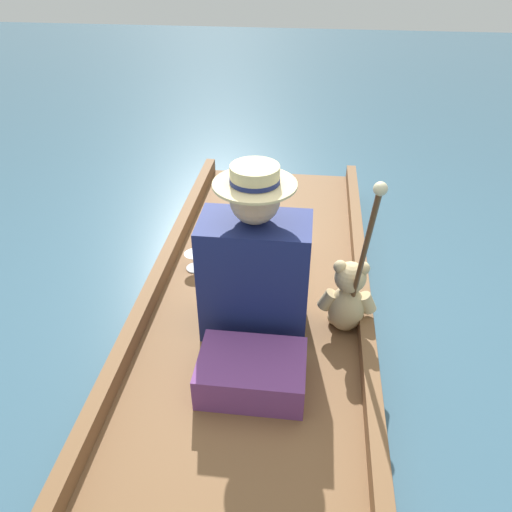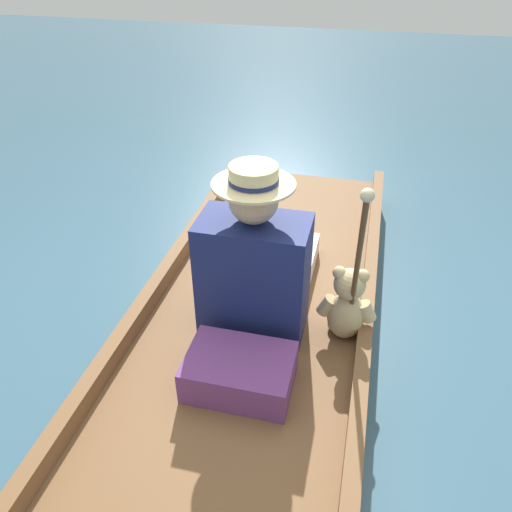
{
  "view_description": "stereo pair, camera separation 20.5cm",
  "coord_description": "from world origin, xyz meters",
  "px_view_note": "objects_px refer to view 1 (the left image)",
  "views": [
    {
      "loc": [
        0.21,
        -1.78,
        1.66
      ],
      "look_at": [
        0.01,
        -0.1,
        0.5
      ],
      "focal_mm": 35.0,
      "sensor_mm": 36.0,
      "label": 1
    },
    {
      "loc": [
        0.41,
        -1.75,
        1.66
      ],
      "look_at": [
        0.01,
        -0.1,
        0.5
      ],
      "focal_mm": 35.0,
      "sensor_mm": 36.0,
      "label": 2
    }
  ],
  "objects_px": {
    "teddy_bear": "(348,298)",
    "walking_cane": "(364,255)",
    "wine_glass": "(194,258)",
    "seated_person": "(258,265)"
  },
  "relations": [
    {
      "from": "seated_person",
      "to": "walking_cane",
      "type": "distance_m",
      "value": 0.52
    },
    {
      "from": "teddy_bear",
      "to": "walking_cane",
      "type": "height_order",
      "value": "walking_cane"
    },
    {
      "from": "walking_cane",
      "to": "wine_glass",
      "type": "bearing_deg",
      "value": 145.78
    },
    {
      "from": "seated_person",
      "to": "wine_glass",
      "type": "bearing_deg",
      "value": 131.2
    },
    {
      "from": "teddy_bear",
      "to": "walking_cane",
      "type": "distance_m",
      "value": 0.36
    },
    {
      "from": "seated_person",
      "to": "wine_glass",
      "type": "distance_m",
      "value": 0.51
    },
    {
      "from": "wine_glass",
      "to": "walking_cane",
      "type": "distance_m",
      "value": 1.02
    },
    {
      "from": "seated_person",
      "to": "teddy_bear",
      "type": "xyz_separation_m",
      "value": [
        0.39,
        -0.07,
        -0.09
      ]
    },
    {
      "from": "seated_person",
      "to": "walking_cane",
      "type": "relative_size",
      "value": 0.95
    },
    {
      "from": "seated_person",
      "to": "wine_glass",
      "type": "height_order",
      "value": "seated_person"
    }
  ]
}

